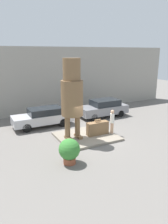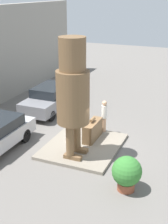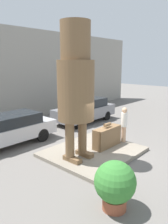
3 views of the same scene
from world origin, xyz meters
The scene contains 7 objects.
ground_plane centered at (0.00, 0.00, 0.00)m, with size 60.00×60.00×0.00m, color slate.
pedestal centered at (0.00, 0.00, 0.08)m, with size 4.00×3.41×0.15m.
statue_figure centered at (-1.06, 0.03, 3.25)m, with size 1.43×1.43×5.29m.
giant_suitcase centered at (0.78, -0.18, 0.62)m, with size 1.57×0.49×1.13m.
tourist centered at (1.84, -0.42, 1.09)m, with size 0.29×0.29×1.72m.
parked_car_grey centered at (3.80, 3.85, 0.84)m, with size 4.51×1.90×1.60m.
planter_pot centered at (-2.55, -2.85, 0.77)m, with size 1.15×1.15×1.40m.
Camera 2 is at (-12.46, -5.24, 7.18)m, focal length 50.00 mm.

